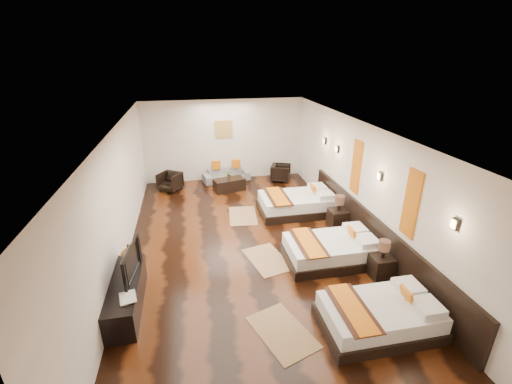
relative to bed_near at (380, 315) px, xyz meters
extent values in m
cube|color=black|center=(-1.69, 3.00, -0.25)|extent=(5.50, 9.50, 0.01)
cube|color=white|center=(-1.69, 3.00, 2.55)|extent=(5.50, 9.50, 0.01)
cube|color=silver|center=(-1.69, 7.75, 1.15)|extent=(5.50, 0.01, 2.80)
cube|color=silver|center=(-4.44, 3.00, 1.15)|extent=(0.01, 9.50, 2.80)
cube|color=silver|center=(1.06, 3.00, 1.15)|extent=(0.01, 9.50, 2.80)
cube|color=black|center=(1.02, 2.20, 0.20)|extent=(0.08, 6.60, 0.90)
cube|color=black|center=(-0.02, 0.00, -0.15)|extent=(1.91, 1.18, 0.20)
cube|color=white|center=(-0.02, 0.00, 0.09)|extent=(1.82, 1.09, 0.27)
cube|color=orange|center=(0.43, 0.00, 0.33)|extent=(0.14, 0.29, 0.29)
cube|color=#38190F|center=(-0.52, 0.00, 0.23)|extent=(0.50, 1.20, 0.02)
cube|color=orange|center=(-0.52, 0.00, 0.25)|extent=(0.35, 1.20, 0.02)
cube|color=black|center=(-0.02, 2.05, -0.15)|extent=(1.99, 1.23, 0.21)
cube|color=white|center=(-0.02, 2.05, 0.10)|extent=(1.90, 1.14, 0.28)
cube|color=orange|center=(0.45, 2.05, 0.36)|extent=(0.15, 0.30, 0.31)
cube|color=#38190F|center=(-0.55, 2.05, 0.25)|extent=(0.52, 1.25, 0.02)
cube|color=orange|center=(-0.55, 2.05, 0.27)|extent=(0.36, 1.25, 0.02)
cube|color=black|center=(-0.02, 4.55, -0.14)|extent=(2.10, 1.30, 0.22)
cube|color=white|center=(-0.02, 4.55, 0.12)|extent=(2.00, 1.20, 0.30)
cube|color=orange|center=(0.48, 4.55, 0.39)|extent=(0.16, 0.32, 0.32)
cube|color=#38190F|center=(-0.57, 4.55, 0.28)|extent=(0.55, 1.32, 0.02)
cube|color=orange|center=(-0.57, 4.55, 0.30)|extent=(0.38, 1.32, 0.02)
cube|color=black|center=(0.75, 1.28, -0.01)|extent=(0.43, 0.43, 0.47)
cylinder|color=black|center=(0.75, 1.28, 0.32)|extent=(0.08, 0.08, 0.19)
cylinder|color=#3F2619|center=(0.75, 1.28, 0.49)|extent=(0.23, 0.23, 0.21)
cube|color=black|center=(0.75, 3.43, 0.01)|extent=(0.46, 0.46, 0.51)
cylinder|color=black|center=(0.75, 3.43, 0.36)|extent=(0.08, 0.08, 0.20)
cylinder|color=#3F2619|center=(0.75, 3.43, 0.55)|extent=(0.25, 0.25, 0.23)
cube|color=#9B774F|center=(-1.62, 0.20, -0.24)|extent=(1.11, 1.38, 0.01)
cube|color=#9B774F|center=(-1.38, 2.33, -0.24)|extent=(1.02, 1.35, 0.01)
cube|color=#9B774F|center=(-1.56, 4.59, -0.24)|extent=(0.86, 1.27, 0.01)
cube|color=black|center=(-4.19, 1.34, 0.03)|extent=(0.50, 1.80, 0.55)
imported|color=black|center=(-4.14, 1.51, 0.59)|extent=(0.26, 1.01, 0.58)
imported|color=black|center=(-4.19, 0.84, 0.32)|extent=(0.32, 0.39, 0.03)
imported|color=brown|center=(-4.19, 2.06, 0.46)|extent=(0.36, 0.36, 0.32)
imported|color=gray|center=(-1.69, 7.45, -0.01)|extent=(1.71, 0.92, 0.47)
imported|color=black|center=(-3.61, 6.97, 0.05)|extent=(0.90, 0.91, 0.60)
imported|color=black|center=(0.21, 7.11, 0.05)|extent=(0.85, 0.84, 0.60)
cube|color=black|center=(-1.69, 6.58, -0.05)|extent=(1.09, 0.72, 0.40)
imported|color=#285D1F|center=(-1.68, 6.65, 0.27)|extent=(0.27, 0.25, 0.24)
cube|color=#D86014|center=(1.04, 1.10, 1.45)|extent=(0.04, 0.40, 1.30)
cube|color=#D86014|center=(1.04, 3.30, 1.45)|extent=(0.04, 0.40, 1.30)
cube|color=black|center=(1.02, 0.00, 1.60)|extent=(0.06, 0.12, 0.18)
cube|color=#FFD18C|center=(0.99, 0.00, 1.60)|extent=(0.02, 0.10, 0.14)
cube|color=black|center=(1.02, 2.20, 1.60)|extent=(0.06, 0.12, 0.18)
cube|color=#FFD18C|center=(0.99, 2.20, 1.60)|extent=(0.02, 0.10, 0.14)
cube|color=black|center=(1.02, 4.40, 1.60)|extent=(0.06, 0.12, 0.18)
cube|color=#FFD18C|center=(0.99, 4.40, 1.60)|extent=(0.02, 0.10, 0.14)
cube|color=black|center=(1.02, 5.30, 1.60)|extent=(0.06, 0.12, 0.18)
cube|color=#FFD18C|center=(0.99, 5.30, 1.60)|extent=(0.02, 0.10, 0.14)
cube|color=#AD873F|center=(-1.69, 7.73, 1.55)|extent=(0.60, 0.04, 0.60)
camera|label=1|loc=(-2.89, -3.99, 4.07)|focal=24.14mm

